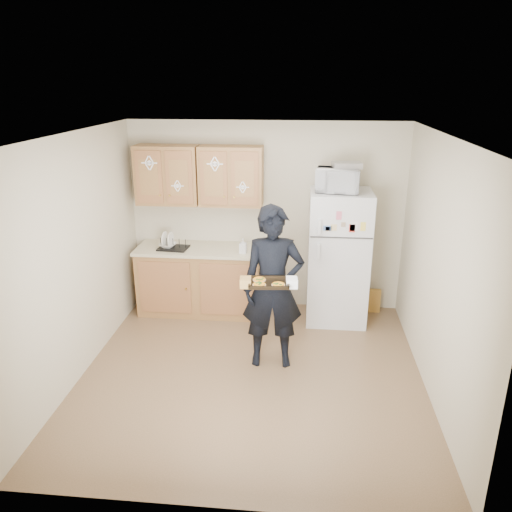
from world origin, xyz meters
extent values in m
plane|color=brown|center=(0.00, 0.00, 0.00)|extent=(3.60, 3.60, 0.00)
plane|color=silver|center=(0.00, 0.00, 2.50)|extent=(3.60, 3.60, 0.00)
cube|color=beige|center=(0.00, 1.80, 1.25)|extent=(3.60, 0.04, 2.50)
cube|color=beige|center=(0.00, -1.80, 1.25)|extent=(3.60, 0.04, 2.50)
cube|color=beige|center=(-1.80, 0.00, 1.25)|extent=(0.04, 3.60, 2.50)
cube|color=beige|center=(1.80, 0.00, 1.25)|extent=(0.04, 3.60, 2.50)
cube|color=silver|center=(0.95, 1.43, 0.85)|extent=(0.75, 0.70, 1.70)
cube|color=#955B33|center=(-0.85, 1.48, 0.43)|extent=(1.60, 0.60, 0.86)
cube|color=beige|center=(-0.85, 1.48, 0.88)|extent=(1.64, 0.64, 0.04)
cube|color=#955B33|center=(-1.25, 1.61, 1.83)|extent=(0.80, 0.33, 0.75)
cube|color=#955B33|center=(-0.43, 1.61, 1.83)|extent=(0.80, 0.33, 0.75)
cube|color=gold|center=(1.47, 1.67, 0.16)|extent=(0.20, 0.07, 0.32)
imported|color=black|center=(0.20, 0.26, 0.89)|extent=(0.69, 0.48, 1.78)
cube|color=black|center=(0.17, -0.04, 1.07)|extent=(0.42, 0.33, 0.04)
cylinder|color=orange|center=(0.09, -0.11, 1.09)|extent=(0.13, 0.13, 0.02)
cylinder|color=orange|center=(0.27, -0.10, 1.09)|extent=(0.13, 0.13, 0.02)
cylinder|color=orange|center=(0.08, 0.02, 1.09)|extent=(0.13, 0.13, 0.02)
imported|color=silver|center=(0.89, 1.38, 1.84)|extent=(0.55, 0.41, 0.28)
cube|color=#B0AFB6|center=(0.99, 1.41, 2.02)|extent=(0.36, 0.27, 0.07)
cube|color=black|center=(-1.17, 1.41, 0.97)|extent=(0.40, 0.31, 0.15)
imported|color=white|center=(-1.25, 1.41, 0.94)|extent=(0.24, 0.24, 0.05)
imported|color=silver|center=(-0.25, 1.33, 1.00)|extent=(0.09, 0.09, 0.19)
camera|label=1|loc=(0.50, -4.60, 2.98)|focal=35.00mm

